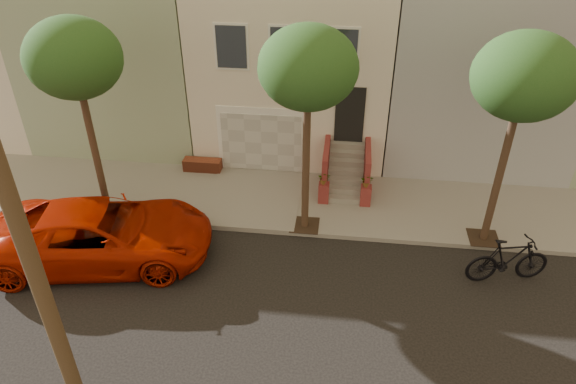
# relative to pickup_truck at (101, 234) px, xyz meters

# --- Properties ---
(ground) EXTENTS (90.00, 90.00, 0.00)m
(ground) POSITION_rel_pickup_truck_xyz_m (4.69, -1.81, -0.87)
(ground) COLOR black
(ground) RESTS_ON ground
(sidewalk) EXTENTS (40.00, 3.70, 0.15)m
(sidewalk) POSITION_rel_pickup_truck_xyz_m (4.69, 3.54, -0.80)
(sidewalk) COLOR gray
(sidewalk) RESTS_ON ground
(house_row) EXTENTS (33.10, 11.70, 7.00)m
(house_row) POSITION_rel_pickup_truck_xyz_m (4.69, 9.38, 2.77)
(house_row) COLOR beige
(house_row) RESTS_ON sidewalk
(tree_left) EXTENTS (2.70, 2.57, 6.30)m
(tree_left) POSITION_rel_pickup_truck_xyz_m (-0.81, 2.09, 4.38)
(tree_left) COLOR #2D2116
(tree_left) RESTS_ON sidewalk
(tree_mid) EXTENTS (2.70, 2.57, 6.30)m
(tree_mid) POSITION_rel_pickup_truck_xyz_m (5.69, 2.09, 4.38)
(tree_mid) COLOR #2D2116
(tree_mid) RESTS_ON sidewalk
(tree_right) EXTENTS (2.70, 2.57, 6.30)m
(tree_right) POSITION_rel_pickup_truck_xyz_m (11.19, 2.09, 4.38)
(tree_right) COLOR #2D2116
(tree_right) RESTS_ON sidewalk
(pickup_truck) EXTENTS (6.70, 3.94, 1.75)m
(pickup_truck) POSITION_rel_pickup_truck_xyz_m (0.00, 0.00, 0.00)
(pickup_truck) COLOR #AD1901
(pickup_truck) RESTS_ON ground
(motorcycle) EXTENTS (2.43, 1.15, 1.41)m
(motorcycle) POSITION_rel_pickup_truck_xyz_m (11.43, 0.42, -0.17)
(motorcycle) COLOR black
(motorcycle) RESTS_ON ground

